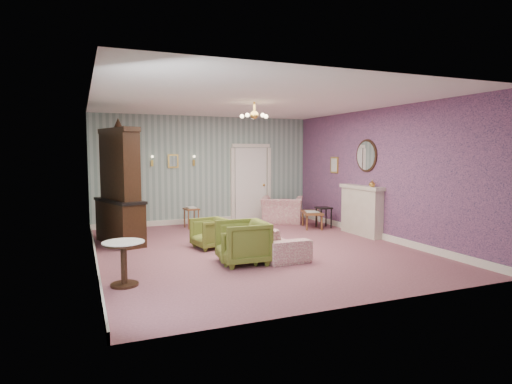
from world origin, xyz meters
name	(u,v)px	position (x,y,z in m)	size (l,w,h in m)	color
floor	(254,249)	(0.00, 0.00, 0.00)	(7.00, 7.00, 0.00)	#905461
ceiling	(254,102)	(0.00, 0.00, 2.90)	(7.00, 7.00, 0.00)	white
wall_back	(206,170)	(0.00, 3.50, 1.45)	(6.00, 6.00, 0.00)	gray
wall_front	(362,191)	(0.00, -3.50, 1.45)	(6.00, 6.00, 0.00)	gray
wall_left	(92,180)	(-3.00, 0.00, 1.45)	(7.00, 7.00, 0.00)	gray
wall_right	(378,174)	(3.00, 0.00, 1.45)	(7.00, 7.00, 0.00)	gray
wall_right_floral	(378,174)	(2.98, 0.00, 1.45)	(7.00, 7.00, 0.00)	#B85C89
door	(251,182)	(1.30, 3.46, 1.08)	(1.12, 0.12, 2.16)	white
olive_chair_a	(238,244)	(-0.69, -0.93, 0.34)	(0.66, 0.61, 0.68)	#626924
olive_chair_b	(243,240)	(-0.63, -1.01, 0.41)	(0.80, 0.75, 0.83)	#626924
olive_chair_c	(210,232)	(-0.80, 0.39, 0.33)	(0.65, 0.60, 0.66)	#626924
sofa_chintz	(268,233)	(0.10, -0.45, 0.39)	(1.99, 0.58, 0.78)	#A3415B
wingback_chair	(282,206)	(1.91, 2.68, 0.48)	(1.09, 0.71, 0.95)	#A3415B
dresser	(119,183)	(-2.44, 1.55, 1.29)	(0.54, 1.55, 2.58)	black
fireplace	(361,210)	(2.86, 0.40, 0.58)	(0.30, 1.40, 1.16)	beige
mantel_vase	(372,183)	(2.84, 0.00, 1.23)	(0.15, 0.15, 0.15)	gold
oval_mirror	(366,156)	(2.96, 0.40, 1.85)	(0.04, 0.76, 0.84)	white
framed_print	(334,165)	(2.97, 1.75, 1.60)	(0.04, 0.34, 0.42)	gold
coffee_table	(312,220)	(2.26, 1.66, 0.21)	(0.46, 0.83, 0.42)	brown
side_table_black	(324,218)	(2.55, 1.56, 0.27)	(0.36, 0.36, 0.53)	black
pedestal_table	(124,264)	(-2.65, -1.54, 0.33)	(0.60, 0.60, 0.65)	black
nesting_table	(191,217)	(-0.59, 2.81, 0.28)	(0.33, 0.43, 0.56)	brown
gilt_mirror_back	(173,161)	(-0.90, 3.46, 1.70)	(0.28, 0.06, 0.36)	gold
sconce_left	(152,161)	(-1.45, 3.44, 1.70)	(0.16, 0.12, 0.30)	gold
sconce_right	(194,161)	(-0.35, 3.44, 1.70)	(0.16, 0.12, 0.30)	gold
chandelier	(254,116)	(0.00, 0.00, 2.63)	(0.56, 0.56, 0.36)	gold
burgundy_cushion	(283,206)	(1.86, 2.53, 0.48)	(0.38, 0.10, 0.38)	maroon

